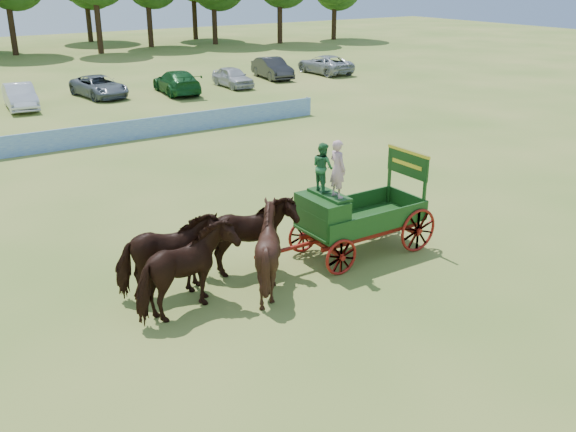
# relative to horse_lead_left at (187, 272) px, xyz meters

# --- Properties ---
(ground) EXTENTS (160.00, 160.00, 0.00)m
(ground) POSITION_rel_horse_lead_left_xyz_m (4.51, -0.07, -1.16)
(ground) COLOR #9C9246
(ground) RESTS_ON ground
(horse_lead_left) EXTENTS (2.97, 1.91, 2.32)m
(horse_lead_left) POSITION_rel_horse_lead_left_xyz_m (0.00, 0.00, 0.00)
(horse_lead_left) COLOR black
(horse_lead_left) RESTS_ON ground
(horse_lead_right) EXTENTS (2.93, 1.75, 2.32)m
(horse_lead_right) POSITION_rel_horse_lead_left_xyz_m (0.00, 1.10, 0.00)
(horse_lead_right) COLOR black
(horse_lead_right) RESTS_ON ground
(horse_wheel_left) EXTENTS (2.48, 2.31, 2.32)m
(horse_wheel_left) POSITION_rel_horse_lead_left_xyz_m (2.40, -0.00, 0.00)
(horse_wheel_left) COLOR black
(horse_wheel_left) RESTS_ON ground
(horse_wheel_right) EXTENTS (2.95, 1.80, 2.32)m
(horse_wheel_right) POSITION_rel_horse_lead_left_xyz_m (2.40, 1.10, 0.00)
(horse_wheel_right) COLOR black
(horse_wheel_right) RESTS_ON ground
(farm_dray) EXTENTS (6.00, 2.00, 3.82)m
(farm_dray) POSITION_rel_horse_lead_left_xyz_m (5.37, 0.56, 0.46)
(farm_dray) COLOR maroon
(farm_dray) RESTS_ON ground
(sponsor_banner) EXTENTS (26.00, 0.08, 1.05)m
(sponsor_banner) POSITION_rel_horse_lead_left_xyz_m (3.51, 17.93, -0.63)
(sponsor_banner) COLOR blue
(sponsor_banner) RESTS_ON ground
(parked_cars) EXTENTS (50.93, 7.52, 1.64)m
(parked_cars) POSITION_rel_horse_lead_left_xyz_m (4.10, 29.92, -0.39)
(parked_cars) COLOR silver
(parked_cars) RESTS_ON ground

